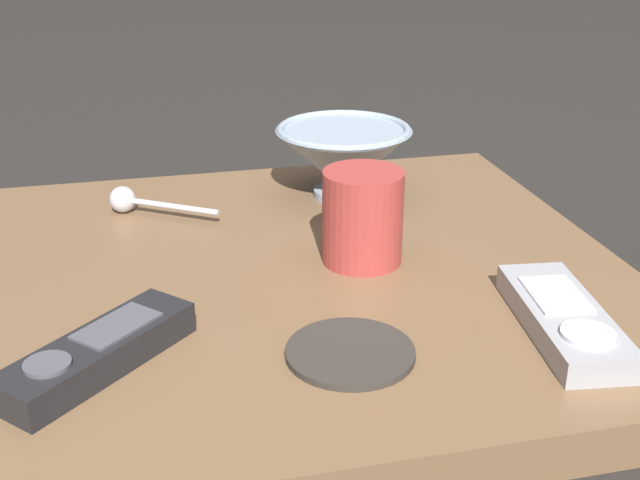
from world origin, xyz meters
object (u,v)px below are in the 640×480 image
teaspoon (130,200)px  tv_remote_near (98,353)px  coffee_mug (363,217)px  drink_coaster (350,352)px  tv_remote_far (564,319)px  cereal_bowl (344,157)px

teaspoon → tv_remote_near: bearing=-5.4°
teaspoon → tv_remote_near: 0.29m
coffee_mug → drink_coaster: 0.17m
tv_remote_near → tv_remote_far: 0.34m
tv_remote_near → drink_coaster: bearing=82.1°
tv_remote_far → cereal_bowl: bearing=-164.7°
cereal_bowl → tv_remote_near: bearing=-40.9°
tv_remote_far → teaspoon: bearing=-135.7°
cereal_bowl → coffee_mug: coffee_mug is taller
coffee_mug → cereal_bowl: bearing=171.1°
teaspoon → tv_remote_far: size_ratio=0.67×
coffee_mug → tv_remote_far: coffee_mug is taller
coffee_mug → teaspoon: size_ratio=0.79×
cereal_bowl → tv_remote_far: cereal_bowl is taller
cereal_bowl → coffee_mug: size_ratio=1.72×
tv_remote_near → tv_remote_far: size_ratio=0.89×
coffee_mug → tv_remote_near: coffee_mug is taller
cereal_bowl → drink_coaster: bearing=-13.8°
coffee_mug → tv_remote_near: size_ratio=0.60×
tv_remote_near → teaspoon: bearing=174.6°
coffee_mug → drink_coaster: (0.15, -0.05, -0.04)m
teaspoon → tv_remote_far: teaspoon is taller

